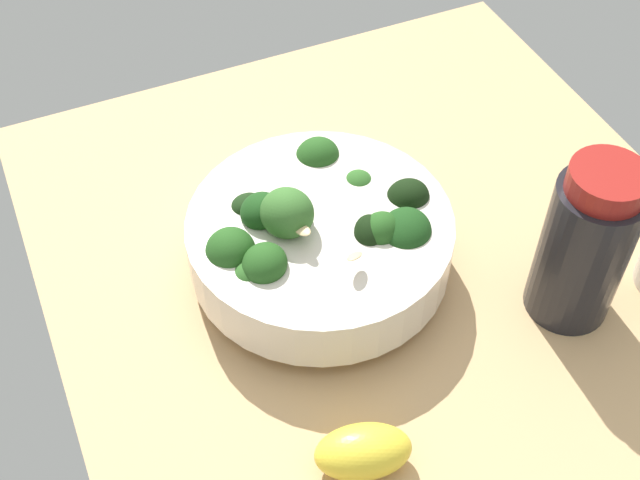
{
  "coord_description": "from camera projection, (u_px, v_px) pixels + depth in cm",
  "views": [
    {
      "loc": [
        24.94,
        44.44,
        57.13
      ],
      "look_at": [
        5.94,
        1.42,
        4.0
      ],
      "focal_mm": 47.3,
      "sensor_mm": 36.0,
      "label": 1
    }
  ],
  "objects": [
    {
      "name": "lemon_wedge",
      "position": [
        363.0,
        452.0,
        0.6
      ],
      "size": [
        7.97,
        5.88,
        3.79
      ],
      "primitive_type": "ellipsoid",
      "rotation": [
        0.0,
        0.0,
        2.88
      ],
      "color": "yellow",
      "rests_on": "ground_plane"
    },
    {
      "name": "bowl_of_broccoli",
      "position": [
        319.0,
        237.0,
        0.71
      ],
      "size": [
        22.26,
        22.26,
        11.37
      ],
      "color": "silver",
      "rests_on": "ground_plane"
    },
    {
      "name": "bottle_tall",
      "position": [
        585.0,
        245.0,
        0.66
      ],
      "size": [
        6.99,
        6.99,
        15.38
      ],
      "color": "black",
      "rests_on": "ground_plane"
    },
    {
      "name": "ground_plane",
      "position": [
        372.0,
        254.0,
        0.78
      ],
      "size": [
        58.3,
        58.3,
        4.35
      ],
      "primitive_type": "cube",
      "color": "tan"
    }
  ]
}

